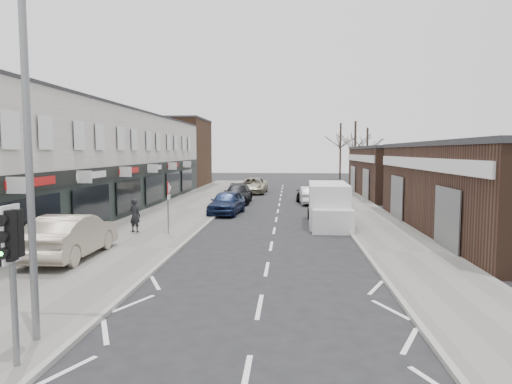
% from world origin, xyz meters
% --- Properties ---
extents(ground, '(160.00, 160.00, 0.00)m').
position_xyz_m(ground, '(0.00, 0.00, 0.00)').
color(ground, black).
rests_on(ground, ground).
extents(pavement_left, '(5.50, 64.00, 0.12)m').
position_xyz_m(pavement_left, '(-6.75, 22.00, 0.06)').
color(pavement_left, slate).
rests_on(pavement_left, ground).
extents(pavement_right, '(3.50, 64.00, 0.12)m').
position_xyz_m(pavement_right, '(5.75, 22.00, 0.06)').
color(pavement_right, slate).
rests_on(pavement_right, ground).
extents(shop_terrace_left, '(8.00, 41.00, 7.10)m').
position_xyz_m(shop_terrace_left, '(-13.50, 19.50, 3.55)').
color(shop_terrace_left, silver).
rests_on(shop_terrace_left, ground).
extents(brick_block_far, '(8.00, 10.00, 8.00)m').
position_xyz_m(brick_block_far, '(-13.50, 45.00, 4.00)').
color(brick_block_far, '#492F1F').
rests_on(brick_block_far, ground).
extents(right_unit_far, '(10.00, 16.00, 4.50)m').
position_xyz_m(right_unit_far, '(12.50, 34.00, 2.25)').
color(right_unit_far, '#3C261B').
rests_on(right_unit_far, ground).
extents(tree_far_a, '(3.60, 3.60, 8.00)m').
position_xyz_m(tree_far_a, '(9.00, 48.00, 0.00)').
color(tree_far_a, '#382D26').
rests_on(tree_far_a, ground).
extents(tree_far_b, '(3.60, 3.60, 7.50)m').
position_xyz_m(tree_far_b, '(11.50, 54.00, 0.00)').
color(tree_far_b, '#382D26').
rests_on(tree_far_b, ground).
extents(tree_far_c, '(3.60, 3.60, 8.50)m').
position_xyz_m(tree_far_c, '(8.50, 60.00, 0.00)').
color(tree_far_c, '#382D26').
rests_on(tree_far_c, ground).
extents(traffic_light, '(0.28, 0.60, 3.10)m').
position_xyz_m(traffic_light, '(-4.40, -2.02, 2.41)').
color(traffic_light, slate).
rests_on(traffic_light, pavement_left).
extents(street_lamp, '(2.23, 0.22, 8.00)m').
position_xyz_m(street_lamp, '(-4.53, -0.80, 4.62)').
color(street_lamp, slate).
rests_on(street_lamp, pavement_left).
extents(warning_sign, '(0.12, 0.80, 2.70)m').
position_xyz_m(warning_sign, '(-5.16, 12.00, 2.20)').
color(warning_sign, slate).
rests_on(warning_sign, pavement_left).
extents(white_van, '(2.34, 6.21, 2.39)m').
position_xyz_m(white_van, '(3.04, 16.14, 1.13)').
color(white_van, silver).
rests_on(white_van, ground).
extents(sedan_on_pavement, '(1.87, 5.17, 1.70)m').
position_xyz_m(sedan_on_pavement, '(-7.61, 6.78, 0.97)').
color(sedan_on_pavement, '#A19381').
rests_on(sedan_on_pavement, pavement_left).
extents(pedestrian, '(0.74, 0.61, 1.72)m').
position_xyz_m(pedestrian, '(-7.03, 12.40, 0.98)').
color(pedestrian, black).
rests_on(pedestrian, pavement_left).
extents(parked_car_left_a, '(2.35, 4.85, 1.59)m').
position_xyz_m(parked_car_left_a, '(-3.40, 20.22, 0.80)').
color(parked_car_left_a, '#141F3F').
rests_on(parked_car_left_a, ground).
extents(parked_car_left_b, '(2.15, 5.25, 1.52)m').
position_xyz_m(parked_car_left_b, '(-3.40, 26.88, 0.76)').
color(parked_car_left_b, black).
rests_on(parked_car_left_b, ground).
extents(parked_car_left_c, '(2.78, 5.73, 1.57)m').
position_xyz_m(parked_car_left_c, '(-2.84, 35.72, 0.78)').
color(parked_car_left_c, '#AAA388').
rests_on(parked_car_left_c, ground).
extents(parked_car_right_a, '(1.76, 4.38, 1.41)m').
position_xyz_m(parked_car_right_a, '(2.43, 26.69, 0.71)').
color(parked_car_right_a, white).
rests_on(parked_car_right_a, ground).
extents(parked_car_right_b, '(1.72, 3.93, 1.32)m').
position_xyz_m(parked_car_right_b, '(2.20, 29.14, 0.66)').
color(parked_car_right_b, black).
rests_on(parked_car_right_b, ground).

